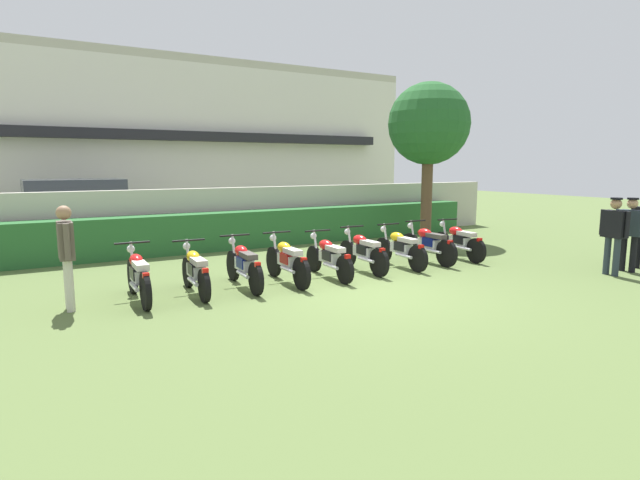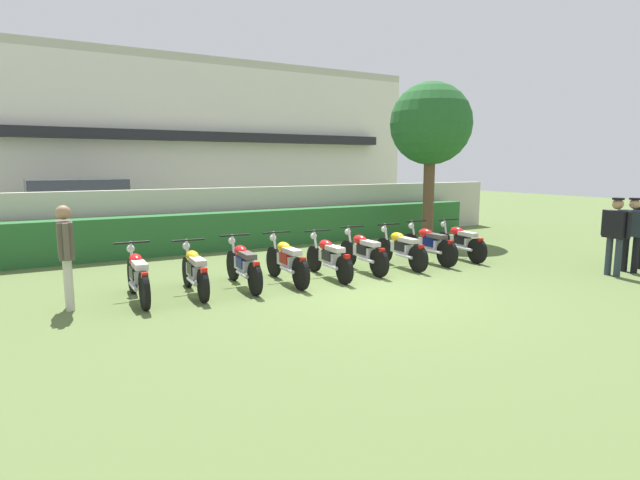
% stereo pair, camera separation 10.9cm
% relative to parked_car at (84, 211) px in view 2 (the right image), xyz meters
% --- Properties ---
extents(ground, '(60.00, 60.00, 0.00)m').
position_rel_parked_car_xyz_m(ground, '(3.92, -9.42, -0.94)').
color(ground, '#566B38').
extents(building, '(20.50, 6.50, 6.47)m').
position_rel_parked_car_xyz_m(building, '(3.92, 5.80, 2.30)').
color(building, silver).
rests_on(building, ground).
extents(compound_wall, '(19.47, 0.30, 1.66)m').
position_rel_parked_car_xyz_m(compound_wall, '(3.92, -2.81, -0.10)').
color(compound_wall, '#BCB7A8').
rests_on(compound_wall, ground).
extents(hedge_row, '(15.58, 0.70, 1.03)m').
position_rel_parked_car_xyz_m(hedge_row, '(3.92, -3.51, -0.42)').
color(hedge_row, '#28602D').
rests_on(hedge_row, ground).
extents(parked_car, '(4.58, 2.24, 1.89)m').
position_rel_parked_car_xyz_m(parked_car, '(0.00, 0.00, 0.00)').
color(parked_car, silver).
rests_on(parked_car, ground).
extents(tree_near_inspector, '(2.50, 2.50, 4.82)m').
position_rel_parked_car_xyz_m(tree_near_inspector, '(9.42, -4.78, 2.58)').
color(tree_near_inspector, brown).
rests_on(tree_near_inspector, ground).
extents(motorcycle_in_row_0, '(0.60, 1.89, 0.97)m').
position_rel_parked_car_xyz_m(motorcycle_in_row_0, '(0.12, -7.92, -0.48)').
color(motorcycle_in_row_0, black).
rests_on(motorcycle_in_row_0, ground).
extents(motorcycle_in_row_1, '(0.60, 1.80, 0.95)m').
position_rel_parked_car_xyz_m(motorcycle_in_row_1, '(1.10, -7.95, -0.50)').
color(motorcycle_in_row_1, black).
rests_on(motorcycle_in_row_1, ground).
extents(motorcycle_in_row_2, '(0.60, 1.95, 0.96)m').
position_rel_parked_car_xyz_m(motorcycle_in_row_2, '(2.05, -7.90, -0.49)').
color(motorcycle_in_row_2, black).
rests_on(motorcycle_in_row_2, ground).
extents(motorcycle_in_row_3, '(0.60, 1.95, 0.97)m').
position_rel_parked_car_xyz_m(motorcycle_in_row_3, '(2.93, -7.97, -0.48)').
color(motorcycle_in_row_3, black).
rests_on(motorcycle_in_row_3, ground).
extents(motorcycle_in_row_4, '(0.60, 1.90, 0.94)m').
position_rel_parked_car_xyz_m(motorcycle_in_row_4, '(3.89, -7.98, -0.50)').
color(motorcycle_in_row_4, black).
rests_on(motorcycle_in_row_4, ground).
extents(motorcycle_in_row_5, '(0.60, 1.86, 0.96)m').
position_rel_parked_car_xyz_m(motorcycle_in_row_5, '(4.84, -7.86, -0.49)').
color(motorcycle_in_row_5, black).
rests_on(motorcycle_in_row_5, ground).
extents(motorcycle_in_row_6, '(0.60, 1.89, 0.95)m').
position_rel_parked_car_xyz_m(motorcycle_in_row_6, '(5.87, -7.87, -0.49)').
color(motorcycle_in_row_6, black).
rests_on(motorcycle_in_row_6, ground).
extents(motorcycle_in_row_7, '(0.60, 1.93, 0.97)m').
position_rel_parked_car_xyz_m(motorcycle_in_row_7, '(6.78, -7.79, -0.48)').
color(motorcycle_in_row_7, black).
rests_on(motorcycle_in_row_7, ground).
extents(motorcycle_in_row_8, '(0.60, 1.86, 0.96)m').
position_rel_parked_car_xyz_m(motorcycle_in_row_8, '(7.77, -7.81, -0.49)').
color(motorcycle_in_row_8, black).
rests_on(motorcycle_in_row_8, ground).
extents(inspector_person, '(0.23, 0.68, 1.69)m').
position_rel_parked_car_xyz_m(inspector_person, '(-0.94, -7.90, 0.07)').
color(inspector_person, beige).
rests_on(inspector_person, ground).
extents(officer_0, '(0.27, 0.66, 1.64)m').
position_rel_parked_car_xyz_m(officer_0, '(9.17, -10.81, 0.03)').
color(officer_0, '#28333D').
rests_on(officer_0, ground).
extents(officer_1, '(0.26, 0.65, 1.62)m').
position_rel_parked_car_xyz_m(officer_1, '(9.85, -10.78, 0.01)').
color(officer_1, black).
rests_on(officer_1, ground).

